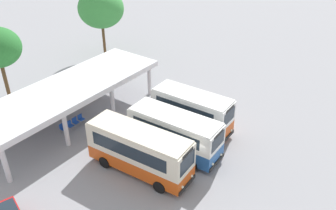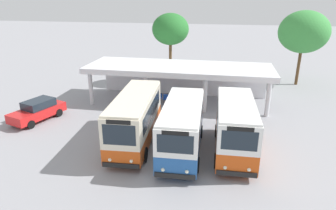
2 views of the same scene
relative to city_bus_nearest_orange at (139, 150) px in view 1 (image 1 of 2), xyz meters
The scene contains 10 objects.
ground_plane 4.15m from the city_bus_nearest_orange, 44.02° to the right, with size 180.00×180.00×0.00m, color #939399.
city_bus_nearest_orange is the anchor object (origin of this frame).
city_bus_second_in_row 3.27m from the city_bus_nearest_orange, 12.23° to the right, with size 2.59×7.18×3.20m.
city_bus_middle_cream 6.39m from the city_bus_nearest_orange, ahead, with size 2.49×6.66×3.33m.
terminal_canopy 9.42m from the city_bus_nearest_orange, 80.54° to the left, with size 16.49×5.45×3.40m.
waiting_chair_end_by_column 8.13m from the city_bus_nearest_orange, 91.11° to the left, with size 0.45×0.45×0.86m.
waiting_chair_second_from_end 8.00m from the city_bus_nearest_orange, 86.73° to the left, with size 0.45×0.45×0.86m.
waiting_chair_middle_seat 8.08m from the city_bus_nearest_orange, 82.39° to the left, with size 0.45×0.45×0.86m.
waiting_chair_fourth_seat 8.18m from the city_bus_nearest_orange, 78.12° to the left, with size 0.45×0.45×0.86m.
roadside_tree_east_of_canopy 21.78m from the city_bus_nearest_orange, 51.14° to the left, with size 5.15×5.15×7.89m.
Camera 1 is at (-17.15, -10.33, 16.82)m, focal length 38.22 mm.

